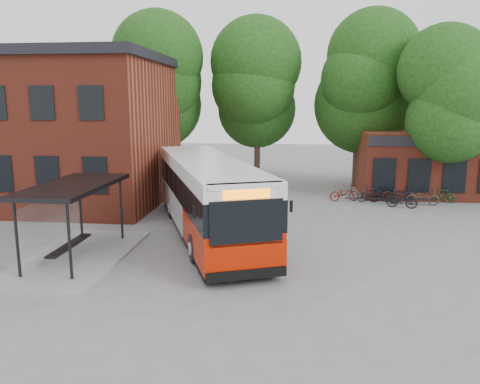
# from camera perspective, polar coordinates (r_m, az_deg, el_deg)

# --- Properties ---
(ground) EXTENTS (100.00, 100.00, 0.00)m
(ground) POSITION_cam_1_polar(r_m,az_deg,el_deg) (18.49, -4.95, -7.52)
(ground) COLOR slate
(station_building) EXTENTS (18.40, 10.40, 8.50)m
(station_building) POSITION_cam_1_polar(r_m,az_deg,el_deg) (30.99, -26.08, 6.86)
(station_building) COLOR maroon
(station_building) RESTS_ON ground
(shop_row) EXTENTS (14.00, 6.20, 4.00)m
(shop_row) POSITION_cam_1_polar(r_m,az_deg,el_deg) (33.48, 26.38, 3.17)
(shop_row) COLOR maroon
(shop_row) RESTS_ON ground
(bus_shelter) EXTENTS (3.60, 7.00, 2.90)m
(bus_shelter) POSITION_cam_1_polar(r_m,az_deg,el_deg) (18.58, -19.41, -3.36)
(bus_shelter) COLOR black
(bus_shelter) RESTS_ON ground
(bike_rail) EXTENTS (5.20, 0.10, 0.38)m
(bike_rail) POSITION_cam_1_polar(r_m,az_deg,el_deg) (28.38, 17.91, -1.12)
(bike_rail) COLOR black
(bike_rail) RESTS_ON ground
(tree_0) EXTENTS (7.92, 7.92, 11.00)m
(tree_0) POSITION_cam_1_polar(r_m,az_deg,el_deg) (34.53, -9.84, 10.17)
(tree_0) COLOR #163F10
(tree_0) RESTS_ON ground
(tree_1) EXTENTS (7.92, 7.92, 10.40)m
(tree_1) POSITION_cam_1_polar(r_m,az_deg,el_deg) (34.30, 2.14, 9.81)
(tree_1) COLOR #163F10
(tree_1) RESTS_ON ground
(tree_2) EXTENTS (7.92, 7.92, 11.00)m
(tree_2) POSITION_cam_1_polar(r_m,az_deg,el_deg) (33.51, 14.23, 9.98)
(tree_2) COLOR #163F10
(tree_2) RESTS_ON ground
(tree_3) EXTENTS (7.04, 7.04, 9.28)m
(tree_3) POSITION_cam_1_polar(r_m,az_deg,el_deg) (30.74, 24.53, 7.69)
(tree_3) COLOR #163F10
(tree_3) RESTS_ON ground
(city_bus) EXTENTS (7.39, 13.35, 3.36)m
(city_bus) POSITION_cam_1_polar(r_m,az_deg,el_deg) (20.93, -4.02, -0.57)
(city_bus) COLOR #B91902
(city_bus) RESTS_ON ground
(bicycle_0) EXTENTS (1.91, 1.10, 0.95)m
(bicycle_0) POSITION_cam_1_polar(r_m,az_deg,el_deg) (28.69, 12.60, -0.15)
(bicycle_0) COLOR #600F08
(bicycle_0) RESTS_ON ground
(bicycle_1) EXTENTS (1.72, 0.96, 1.00)m
(bicycle_1) POSITION_cam_1_polar(r_m,az_deg,el_deg) (28.85, 15.57, -0.17)
(bicycle_1) COLOR black
(bicycle_1) RESTS_ON ground
(bicycle_2) EXTENTS (1.83, 0.95, 0.91)m
(bicycle_2) POSITION_cam_1_polar(r_m,az_deg,el_deg) (28.74, 17.14, -0.39)
(bicycle_2) COLOR black
(bicycle_2) RESTS_ON ground
(bicycle_3) EXTENTS (1.74, 0.93, 1.01)m
(bicycle_3) POSITION_cam_1_polar(r_m,az_deg,el_deg) (27.66, 19.14, -0.83)
(bicycle_3) COLOR black
(bicycle_3) RESTS_ON ground
(bicycle_4) EXTENTS (1.95, 0.80, 1.00)m
(bicycle_4) POSITION_cam_1_polar(r_m,az_deg,el_deg) (29.25, 18.70, -0.20)
(bicycle_4) COLOR black
(bicycle_4) RESTS_ON ground
(bicycle_6) EXTENTS (1.85, 0.75, 0.95)m
(bicycle_6) POSITION_cam_1_polar(r_m,az_deg,el_deg) (28.87, 21.39, -0.57)
(bicycle_6) COLOR #3D3934
(bicycle_6) RESTS_ON ground
(bicycle_7) EXTENTS (1.61, 0.96, 0.94)m
(bicycle_7) POSITION_cam_1_polar(r_m,az_deg,el_deg) (29.97, 23.31, -0.32)
(bicycle_7) COLOR #154220
(bicycle_7) RESTS_ON ground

